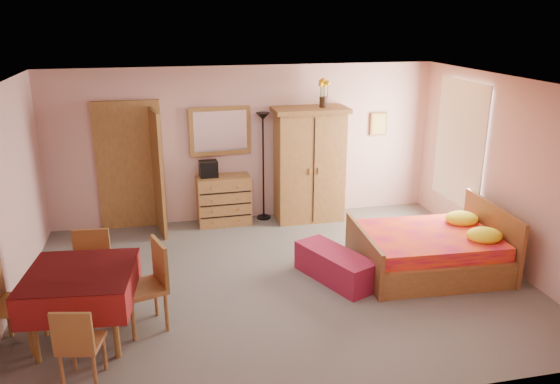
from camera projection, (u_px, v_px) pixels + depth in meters
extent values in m
plane|color=slate|center=(278.00, 281.00, 7.25)|extent=(6.50, 6.50, 0.00)
plane|color=brown|center=(277.00, 84.00, 6.44)|extent=(6.50, 6.50, 0.00)
cube|color=#CE9B95|center=(246.00, 144.00, 9.17)|extent=(6.50, 0.10, 2.60)
cube|color=#CE9B95|center=(341.00, 278.00, 4.53)|extent=(6.50, 0.10, 2.60)
cube|color=#CE9B95|center=(507.00, 173.00, 7.52)|extent=(0.10, 5.00, 2.60)
cube|color=#9E6B35|center=(131.00, 167.00, 8.83)|extent=(1.06, 0.12, 2.15)
cube|color=white|center=(460.00, 143.00, 8.57)|extent=(0.08, 1.40, 1.95)
cube|color=#D8BF59|center=(379.00, 124.00, 9.54)|extent=(0.30, 0.04, 0.40)
cube|color=#9D6735|center=(224.00, 200.00, 9.13)|extent=(0.89, 0.46, 0.83)
cube|color=silver|center=(220.00, 131.00, 8.97)|extent=(1.02, 0.12, 0.81)
cube|color=black|center=(208.00, 169.00, 8.94)|extent=(0.31, 0.23, 0.27)
cube|color=black|center=(263.00, 167.00, 9.21)|extent=(0.30, 0.30, 1.85)
cube|color=#9D6A35|center=(309.00, 165.00, 9.17)|extent=(1.23, 0.64, 1.93)
cube|color=yellow|center=(324.00, 93.00, 8.84)|extent=(0.19, 0.19, 0.47)
cube|color=#BF1241|center=(429.00, 240.00, 7.45)|extent=(2.01, 1.62, 0.90)
cube|color=maroon|center=(335.00, 266.00, 7.24)|extent=(0.88, 1.28, 0.40)
cube|color=maroon|center=(84.00, 305.00, 5.87)|extent=(1.22, 1.22, 0.81)
cube|color=#985E33|center=(81.00, 342.00, 5.18)|extent=(0.45, 0.45, 0.84)
cube|color=#A06E36|center=(90.00, 273.00, 6.44)|extent=(0.47, 0.47, 0.95)
cube|color=#AD793A|center=(15.00, 303.00, 5.69)|extent=(0.54, 0.54, 1.03)
cube|color=#945F32|center=(143.00, 287.00, 6.04)|extent=(0.58, 0.58, 1.01)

